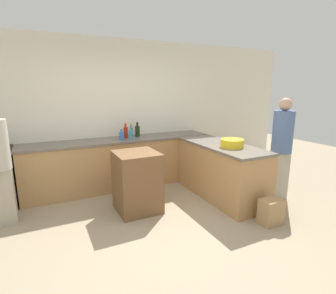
# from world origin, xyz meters

# --- Properties ---
(ground_plane) EXTENTS (14.00, 14.00, 0.00)m
(ground_plane) POSITION_xyz_m (0.00, 0.00, 0.00)
(ground_plane) COLOR tan
(wall_back) EXTENTS (8.00, 0.06, 2.70)m
(wall_back) POSITION_xyz_m (0.00, 2.12, 1.35)
(wall_back) COLOR silver
(wall_back) RESTS_ON ground_plane
(counter_back) EXTENTS (3.42, 0.63, 0.91)m
(counter_back) POSITION_xyz_m (0.00, 1.79, 0.46)
(counter_back) COLOR tan
(counter_back) RESTS_ON ground_plane
(counter_peninsula) EXTENTS (0.69, 1.79, 0.91)m
(counter_peninsula) POSITION_xyz_m (1.37, 0.61, 0.46)
(counter_peninsula) COLOR tan
(counter_peninsula) RESTS_ON ground_plane
(island_table) EXTENTS (0.61, 0.63, 0.90)m
(island_table) POSITION_xyz_m (-0.08, 0.71, 0.45)
(island_table) COLOR brown
(island_table) RESTS_ON ground_plane
(mixing_bowl) EXTENTS (0.36, 0.36, 0.13)m
(mixing_bowl) POSITION_xyz_m (1.38, 0.34, 0.97)
(mixing_bowl) COLOR yellow
(mixing_bowl) RESTS_ON counter_peninsula
(wine_bottle_dark) EXTENTS (0.09, 0.09, 0.27)m
(wine_bottle_dark) POSITION_xyz_m (0.36, 1.87, 1.02)
(wine_bottle_dark) COLOR black
(wine_bottle_dark) RESTS_ON counter_back
(olive_oil_bottle) EXTENTS (0.06, 0.06, 0.23)m
(olive_oil_bottle) POSITION_xyz_m (0.24, 1.91, 1.00)
(olive_oil_bottle) COLOR #475B1E
(olive_oil_bottle) RESTS_ON counter_back
(water_bottle_blue) EXTENTS (0.08, 0.08, 0.19)m
(water_bottle_blue) POSITION_xyz_m (-0.01, 1.68, 0.98)
(water_bottle_blue) COLOR #386BB7
(water_bottle_blue) RESTS_ON counter_back
(hot_sauce_bottle) EXTENTS (0.08, 0.08, 0.27)m
(hot_sauce_bottle) POSITION_xyz_m (0.11, 1.82, 1.02)
(hot_sauce_bottle) COLOR red
(hot_sauce_bottle) RESTS_ON counter_back
(dish_soap_bottle) EXTENTS (0.06, 0.06, 0.23)m
(dish_soap_bottle) POSITION_xyz_m (0.15, 1.65, 1.00)
(dish_soap_bottle) COLOR #338CBF
(dish_soap_bottle) RESTS_ON counter_back
(person_at_peninsula) EXTENTS (0.32, 0.32, 1.67)m
(person_at_peninsula) POSITION_xyz_m (2.15, 0.07, 0.91)
(person_at_peninsula) COLOR #ADA38E
(person_at_peninsula) RESTS_ON ground_plane
(paper_bag) EXTENTS (0.30, 0.21, 0.35)m
(paper_bag) POSITION_xyz_m (1.40, -0.49, 0.18)
(paper_bag) COLOR #A88456
(paper_bag) RESTS_ON ground_plane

